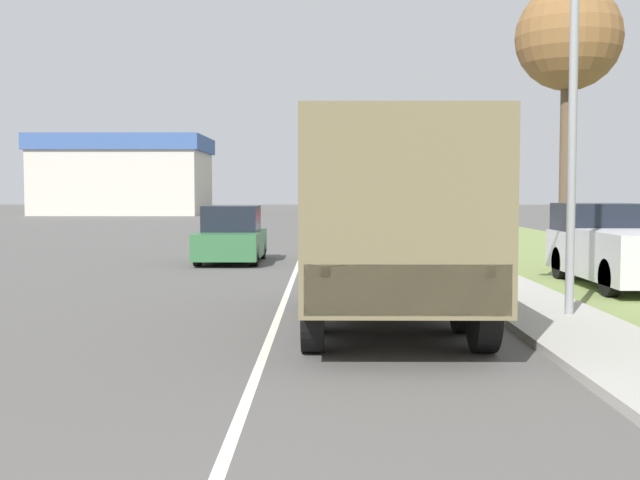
{
  "coord_description": "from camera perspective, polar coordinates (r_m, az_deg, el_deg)",
  "views": [
    {
      "loc": [
        0.8,
        -2.1,
        2.1
      ],
      "look_at": [
        0.7,
        11.91,
        1.26
      ],
      "focal_mm": 45.0,
      "sensor_mm": 36.0,
      "label": 1
    }
  ],
  "objects": [
    {
      "name": "lane_centre_stripe",
      "position": [
        42.16,
        -0.68,
        0.59
      ],
      "size": [
        0.12,
        120.0,
        0.0
      ],
      "color": "silver",
      "rests_on": "ground"
    },
    {
      "name": "pickup_truck",
      "position": [
        18.92,
        20.51,
        -0.48
      ],
      "size": [
        1.97,
        5.07,
        1.81
      ],
      "color": "silver",
      "rests_on": "grass_strip_right"
    },
    {
      "name": "military_truck",
      "position": [
        12.53,
        4.75,
        1.82
      ],
      "size": [
        2.53,
        6.91,
        3.13
      ],
      "color": "#474C38",
      "rests_on": "ground"
    },
    {
      "name": "car_second_ahead",
      "position": [
        39.02,
        1.85,
        1.4
      ],
      "size": [
        1.72,
        4.29,
        1.58
      ],
      "color": "silver",
      "rests_on": "ground"
    },
    {
      "name": "car_third_ahead",
      "position": [
        55.1,
        1.07,
        2.01
      ],
      "size": [
        1.86,
        3.91,
        1.6
      ],
      "color": "maroon",
      "rests_on": "ground"
    },
    {
      "name": "sidewalk_right",
      "position": [
        42.31,
        5.43,
        0.67
      ],
      "size": [
        1.8,
        120.0,
        0.12
      ],
      "color": "#ADAAA3",
      "rests_on": "ground"
    },
    {
      "name": "tree_mid_right",
      "position": [
        22.85,
        17.26,
        13.33
      ],
      "size": [
        2.81,
        2.81,
        7.58
      ],
      "color": "brown",
      "rests_on": "grass_strip_right"
    },
    {
      "name": "car_fourth_ahead",
      "position": [
        70.67,
        1.04,
        2.27
      ],
      "size": [
        1.9,
        4.1,
        1.44
      ],
      "color": "black",
      "rests_on": "ground"
    },
    {
      "name": "car_nearest_ahead",
      "position": [
        24.03,
        -6.31,
        0.2
      ],
      "size": [
        1.82,
        4.06,
        1.69
      ],
      "color": "#336B3D",
      "rests_on": "ground"
    },
    {
      "name": "car_farthest_ahead",
      "position": [
        82.7,
        1.25,
        2.5
      ],
      "size": [
        1.77,
        4.5,
        1.64
      ],
      "color": "tan",
      "rests_on": "ground"
    },
    {
      "name": "building_distant",
      "position": [
        76.97,
        -13.72,
        4.5
      ],
      "size": [
        15.36,
        11.22,
        7.2
      ],
      "color": "beige",
      "rests_on": "ground"
    },
    {
      "name": "grass_strip_right",
      "position": [
        42.92,
        11.29,
        0.59
      ],
      "size": [
        7.0,
        120.0,
        0.02
      ],
      "color": "olive",
      "rests_on": "ground"
    },
    {
      "name": "lamp_post",
      "position": [
        13.66,
        16.78,
        13.07
      ],
      "size": [
        1.69,
        0.24,
        7.24
      ],
      "color": "gray",
      "rests_on": "sidewalk_right"
    },
    {
      "name": "ground_plane",
      "position": [
        42.16,
        -0.68,
        0.59
      ],
      "size": [
        180.0,
        180.0,
        0.0
      ],
      "primitive_type": "plane",
      "color": "#565451"
    }
  ]
}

